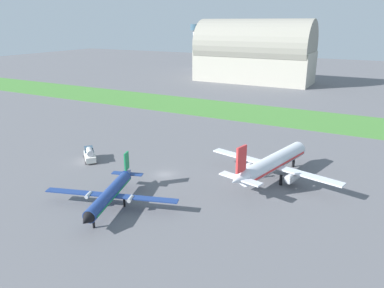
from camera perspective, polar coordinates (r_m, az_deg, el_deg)
ground_plane at (r=82.71m, az=-4.21°, el=-4.73°), size 600.00×600.00×0.00m
grass_taxiway_strip at (r=139.20m, az=10.18°, el=4.72°), size 360.00×28.00×0.08m
airplane_foreground_turboprop at (r=69.12m, az=-12.58°, el=-7.51°), size 24.71×21.35×7.61m
airplane_midfield_jet at (r=80.09m, az=12.43°, el=-2.93°), size 30.16×29.79×10.80m
fuel_truck_near_gate at (r=93.50m, az=-15.65°, el=-1.56°), size 6.45×6.11×3.29m
hangar_distant at (r=212.75m, az=9.63°, el=13.78°), size 64.19×28.31×34.11m
control_tower at (r=268.20m, az=0.64°, el=15.53°), size 8.00×8.00×30.83m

